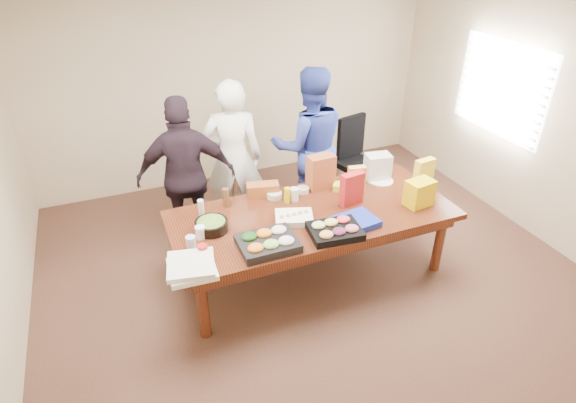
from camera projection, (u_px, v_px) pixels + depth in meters
name	position (u px, v px, depth m)	size (l,w,h in m)	color
floor	(311.00, 273.00, 5.07)	(5.50, 5.00, 0.02)	#47301E
wall_back	(236.00, 83.00, 6.36)	(5.50, 0.04, 2.70)	beige
wall_front	(524.00, 357.00, 2.39)	(5.50, 0.04, 2.70)	beige
wall_right	(539.00, 117.00, 5.27)	(0.04, 5.00, 2.70)	beige
window_panel	(501.00, 89.00, 5.66)	(0.03, 1.40, 1.10)	white
window_blinds	(498.00, 89.00, 5.64)	(0.04, 1.36, 1.00)	beige
conference_table	(312.00, 243.00, 4.88)	(2.80, 1.20, 0.75)	#4C1C0F
office_chair	(357.00, 161.00, 6.21)	(0.52, 0.52, 1.02)	black
person_center	(233.00, 158.00, 5.37)	(0.67, 0.44, 1.83)	white
person_right	(309.00, 146.00, 5.59)	(0.91, 0.71, 1.88)	#2E3F9F
person_left	(187.00, 177.00, 5.05)	(1.04, 0.43, 1.77)	black
veggie_tray	(268.00, 243.00, 4.17)	(0.51, 0.40, 0.08)	black
fruit_tray	(335.00, 231.00, 4.34)	(0.47, 0.36, 0.07)	black
sheet_cake	(294.00, 218.00, 4.55)	(0.36, 0.27, 0.06)	white
salad_bowl	(211.00, 226.00, 4.39)	(0.31, 0.31, 0.10)	black
chip_bag_blue	(354.00, 222.00, 4.48)	(0.42, 0.31, 0.06)	#182AA4
chip_bag_red	(352.00, 189.00, 4.74)	(0.24, 0.10, 0.34)	#B21F1E
chip_bag_yellow	(424.00, 174.00, 5.04)	(0.22, 0.09, 0.33)	yellow
chip_bag_orange	(356.00, 179.00, 4.98)	(0.18, 0.08, 0.29)	#EC9B3F
mayo_jar	(294.00, 194.00, 4.85)	(0.09, 0.09, 0.14)	white
mustard_bottle	(287.00, 195.00, 4.81)	(0.06, 0.06, 0.17)	#DEC905
dressing_bottle	(226.00, 198.00, 4.73)	(0.06, 0.06, 0.20)	brown
ranch_bottle	(201.00, 208.00, 4.58)	(0.06, 0.06, 0.18)	silver
banana_bunch	(344.00, 188.00, 5.04)	(0.22, 0.13, 0.07)	yellow
bread_loaf	(263.00, 189.00, 4.95)	(0.34, 0.15, 0.13)	#954B21
kraft_bag	(321.00, 172.00, 5.03)	(0.28, 0.16, 0.37)	#9B4B27
red_cup	(203.00, 251.00, 4.05)	(0.09, 0.09, 0.11)	#B11F17
clear_cup_a	(191.00, 243.00, 4.15)	(0.09, 0.09, 0.12)	silver
clear_cup_b	(200.00, 232.00, 4.28)	(0.09, 0.09, 0.12)	white
pizza_box_lower	(192.00, 269.00, 3.89)	(0.38, 0.38, 0.04)	white
pizza_box_upper	(191.00, 265.00, 3.87)	(0.38, 0.38, 0.04)	silver
plate_a	(380.00, 181.00, 5.24)	(0.28, 0.28, 0.02)	white
plate_b	(350.00, 182.00, 5.20)	(0.24, 0.24, 0.02)	silver
dip_bowl_a	(303.00, 190.00, 5.02)	(0.13, 0.13, 0.05)	beige
dip_bowl_b	(274.00, 195.00, 4.92)	(0.16, 0.16, 0.06)	beige
grocery_bag_white	(378.00, 167.00, 5.23)	(0.27, 0.19, 0.29)	silver
grocery_bag_yellow	(419.00, 193.00, 4.75)	(0.27, 0.19, 0.27)	yellow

